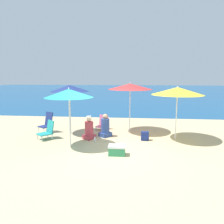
% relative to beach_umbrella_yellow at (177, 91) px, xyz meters
% --- Properties ---
extents(ground_plane, '(60.00, 60.00, 0.00)m').
position_rel_beach_umbrella_yellow_xyz_m(ground_plane, '(-2.54, -1.36, -1.83)').
color(ground_plane, '#C6B284').
extents(sea_water, '(60.00, 40.00, 0.01)m').
position_rel_beach_umbrella_yellow_xyz_m(sea_water, '(-2.54, 24.01, -1.82)').
color(sea_water, navy).
rests_on(sea_water, ground).
extents(beach_umbrella_yellow, '(1.88, 1.88, 2.01)m').
position_rel_beach_umbrella_yellow_xyz_m(beach_umbrella_yellow, '(0.00, 0.00, 0.00)').
color(beach_umbrella_yellow, white).
rests_on(beach_umbrella_yellow, ground).
extents(beach_umbrella_red, '(1.84, 1.84, 2.09)m').
position_rel_beach_umbrella_yellow_xyz_m(beach_umbrella_red, '(-1.74, 0.95, 0.10)').
color(beach_umbrella_red, white).
rests_on(beach_umbrella_red, ground).
extents(beach_umbrella_navy, '(1.56, 1.56, 2.05)m').
position_rel_beach_umbrella_yellow_xyz_m(beach_umbrella_navy, '(-4.17, 0.47, 0.04)').
color(beach_umbrella_navy, white).
rests_on(beach_umbrella_navy, ground).
extents(beach_umbrella_teal, '(1.61, 1.61, 1.99)m').
position_rel_beach_umbrella_yellow_xyz_m(beach_umbrella_teal, '(-3.71, -1.16, -0.02)').
color(beach_umbrella_teal, white).
rests_on(beach_umbrella_teal, ground).
extents(beach_chair_teal, '(0.69, 0.70, 0.70)m').
position_rel_beach_umbrella_yellow_xyz_m(beach_chair_teal, '(-4.82, -0.38, -1.50)').
color(beach_chair_teal, silver).
rests_on(beach_chair_teal, ground).
extents(beach_chair_pink, '(0.53, 0.59, 0.64)m').
position_rel_beach_umbrella_yellow_xyz_m(beach_chair_pink, '(-2.94, 1.25, -1.54)').
color(beach_chair_pink, silver).
rests_on(beach_chair_pink, ground).
extents(beach_chair_navy, '(0.64, 0.66, 0.86)m').
position_rel_beach_umbrella_yellow_xyz_m(beach_chair_navy, '(-5.20, 0.52, -1.39)').
color(beach_chair_navy, silver).
rests_on(beach_chair_navy, ground).
extents(person_seated_near, '(0.51, 0.53, 0.85)m').
position_rel_beach_umbrella_yellow_xyz_m(person_seated_near, '(-3.25, -0.23, -1.48)').
color(person_seated_near, '#BF3F4C').
rests_on(person_seated_near, ground).
extents(person_seated_far, '(0.55, 0.56, 0.90)m').
position_rel_beach_umbrella_yellow_xyz_m(person_seated_far, '(-2.68, 0.15, -1.46)').
color(person_seated_far, '#334C8C').
rests_on(person_seated_far, ground).
extents(backpack_navy, '(0.29, 0.21, 0.33)m').
position_rel_beach_umbrella_yellow_xyz_m(backpack_navy, '(-1.14, -0.22, -1.67)').
color(backpack_navy, navy).
rests_on(backpack_navy, ground).
extents(water_bottle, '(0.07, 0.07, 0.22)m').
position_rel_beach_umbrella_yellow_xyz_m(water_bottle, '(-2.96, -0.58, -1.74)').
color(water_bottle, silver).
rests_on(water_bottle, ground).
extents(cooler_box, '(0.51, 0.33, 0.30)m').
position_rel_beach_umbrella_yellow_xyz_m(cooler_box, '(-2.06, -1.83, -1.67)').
color(cooler_box, '#338C59').
rests_on(cooler_box, ground).
extents(seagull, '(0.27, 0.11, 0.23)m').
position_rel_beach_umbrella_yellow_xyz_m(seagull, '(-4.02, 3.42, -1.69)').
color(seagull, gold).
rests_on(seagull, ground).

